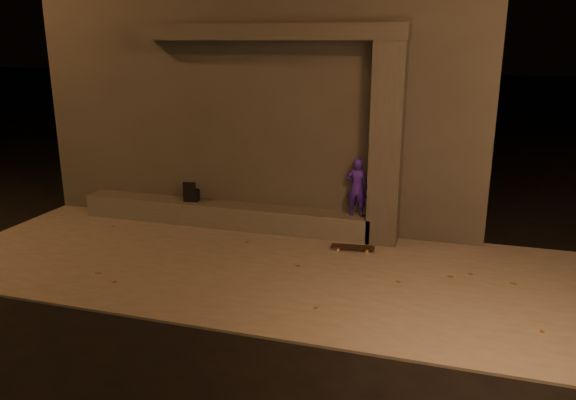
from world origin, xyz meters
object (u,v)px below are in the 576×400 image
(skateboard, at_px, (353,247))
(column, at_px, (387,146))
(skateboarder, at_px, (357,187))
(backpack, at_px, (192,194))

(skateboard, bearing_deg, column, 50.52)
(column, xyz_separation_m, skateboarder, (-0.50, 0.00, -0.80))
(backpack, bearing_deg, skateboard, -18.92)
(column, relative_size, backpack, 8.72)
(column, height_order, skateboarder, column)
(skateboarder, xyz_separation_m, skateboard, (0.07, -0.65, -0.93))
(backpack, bearing_deg, skateboarder, -8.27)
(backpack, bearing_deg, column, -8.27)
(column, bearing_deg, skateboard, -123.21)
(column, height_order, backpack, column)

